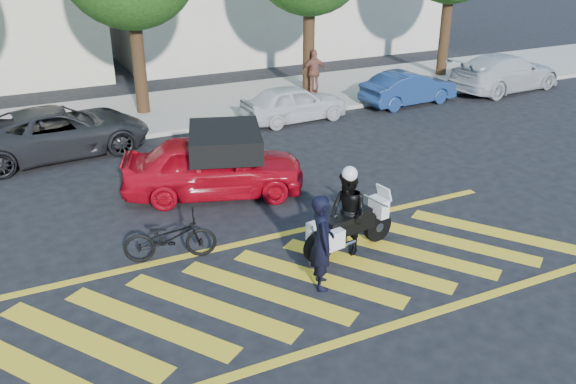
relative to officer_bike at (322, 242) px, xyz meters
name	(u,v)px	position (x,y,z in m)	size (l,w,h in m)	color
ground	(294,284)	(-0.43, 0.26, -0.93)	(90.00, 90.00, 0.00)	black
sidewalk	(144,114)	(-0.43, 12.26, -0.86)	(60.00, 5.00, 0.15)	#9E998E
crosswalk	(293,284)	(-0.47, 0.26, -0.93)	(12.33, 4.00, 0.01)	gold
officer_bike	(322,242)	(0.00, 0.00, 0.00)	(0.68, 0.45, 1.87)	black
bicycle	(170,237)	(-2.27, 2.20, -0.45)	(0.65, 1.85, 0.97)	black
police_motorcycle	(348,228)	(1.11, 0.91, -0.39)	(2.25, 0.84, 1.00)	black
officer_moto	(348,213)	(1.10, 0.91, -0.06)	(0.85, 0.66, 1.75)	black
red_convertible	(214,166)	(-0.41, 4.85, -0.18)	(1.79, 4.45, 1.52)	#AF0816
parked_mid_left	(59,131)	(-3.52, 9.46, -0.22)	(2.36, 5.11, 1.42)	black
parked_mid_right	(294,103)	(4.07, 9.46, -0.31)	(1.48, 3.68, 1.25)	silver
parked_right	(409,88)	(8.81, 9.46, -0.32)	(1.29, 3.71, 1.22)	navy
parked_far_right	(505,72)	(13.49, 9.46, -0.21)	(2.04, 5.01, 1.45)	#B6BBBF
pedestrian_right	(314,72)	(6.11, 11.85, 0.06)	(0.99, 0.41, 1.69)	brown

